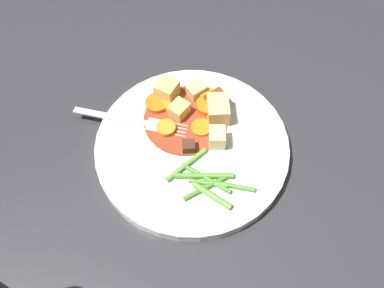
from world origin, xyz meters
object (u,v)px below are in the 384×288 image
at_px(carrot_slice_1, 208,96).
at_px(carrot_slice_5, 201,128).
at_px(dinner_plate, 192,147).
at_px(carrot_slice_0, 157,104).
at_px(carrot_slice_2, 173,106).
at_px(potato_chunk_4, 218,110).
at_px(potato_chunk_2, 217,135).
at_px(fork, 133,121).
at_px(carrot_slice_3, 207,106).
at_px(potato_chunk_3, 179,110).
at_px(carrot_slice_4, 166,128).
at_px(potato_chunk_1, 167,91).
at_px(meat_chunk_0, 216,100).
at_px(meat_chunk_1, 189,147).
at_px(potato_chunk_0, 196,90).

bearing_deg(carrot_slice_1, carrot_slice_5, 165.47).
height_order(dinner_plate, carrot_slice_1, carrot_slice_1).
bearing_deg(carrot_slice_1, carrot_slice_0, 96.14).
relative_size(carrot_slice_2, potato_chunk_4, 0.73).
height_order(dinner_plate, carrot_slice_5, carrot_slice_5).
relative_size(potato_chunk_2, fork, 0.16).
xyz_separation_m(carrot_slice_3, potato_chunk_3, (-0.01, 0.04, 0.01)).
distance_m(dinner_plate, potato_chunk_2, 0.04).
distance_m(dinner_plate, carrot_slice_4, 0.05).
xyz_separation_m(dinner_plate, carrot_slice_2, (0.07, 0.02, 0.01)).
xyz_separation_m(potato_chunk_1, potato_chunk_4, (-0.04, -0.07, -0.00)).
relative_size(potato_chunk_2, meat_chunk_0, 0.94).
height_order(carrot_slice_1, carrot_slice_5, carrot_slice_1).
distance_m(potato_chunk_1, potato_chunk_3, 0.04).
bearing_deg(carrot_slice_1, carrot_slice_2, 105.90).
bearing_deg(meat_chunk_1, carrot_slice_2, 13.32).
bearing_deg(carrot_slice_3, carrot_slice_0, 81.64).
xyz_separation_m(carrot_slice_5, meat_chunk_0, (0.05, -0.03, 0.01)).
height_order(carrot_slice_4, meat_chunk_0, meat_chunk_0).
bearing_deg(potato_chunk_3, potato_chunk_1, 25.75).
bearing_deg(carrot_slice_4, carrot_slice_0, 14.26).
height_order(potato_chunk_3, meat_chunk_1, potato_chunk_3).
bearing_deg(dinner_plate, potato_chunk_4, -41.60).
distance_m(meat_chunk_1, fork, 0.10).
xyz_separation_m(carrot_slice_0, potato_chunk_2, (-0.07, -0.08, 0.01)).
xyz_separation_m(dinner_plate, carrot_slice_1, (0.08, -0.03, 0.01)).
bearing_deg(potato_chunk_4, potato_chunk_0, 33.74).
relative_size(carrot_slice_0, meat_chunk_0, 1.23).
height_order(carrot_slice_2, carrot_slice_4, carrot_slice_2).
distance_m(carrot_slice_2, potato_chunk_1, 0.03).
distance_m(carrot_slice_4, fork, 0.05).
bearing_deg(carrot_slice_4, fork, 68.98).
xyz_separation_m(carrot_slice_0, carrot_slice_1, (0.01, -0.08, 0.00)).
xyz_separation_m(carrot_slice_5, fork, (0.02, 0.10, -0.00)).
relative_size(carrot_slice_0, potato_chunk_1, 1.11).
distance_m(meat_chunk_0, fork, 0.13).
bearing_deg(dinner_plate, fork, 61.88).
bearing_deg(meat_chunk_1, potato_chunk_4, -39.92).
relative_size(carrot_slice_4, carrot_slice_5, 0.95).
distance_m(potato_chunk_0, meat_chunk_0, 0.04).
distance_m(potato_chunk_0, potato_chunk_3, 0.05).
bearing_deg(meat_chunk_1, carrot_slice_3, -24.91).
bearing_deg(meat_chunk_0, fork, 101.01).
bearing_deg(carrot_slice_2, potato_chunk_0, -55.67).
distance_m(carrot_slice_1, meat_chunk_1, 0.10).
height_order(carrot_slice_0, carrot_slice_1, carrot_slice_1).
xyz_separation_m(carrot_slice_2, carrot_slice_3, (-0.00, -0.05, 0.00)).
distance_m(potato_chunk_3, potato_chunk_4, 0.06).
relative_size(carrot_slice_1, carrot_slice_3, 0.73).
xyz_separation_m(carrot_slice_0, carrot_slice_4, (-0.05, -0.01, -0.00)).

